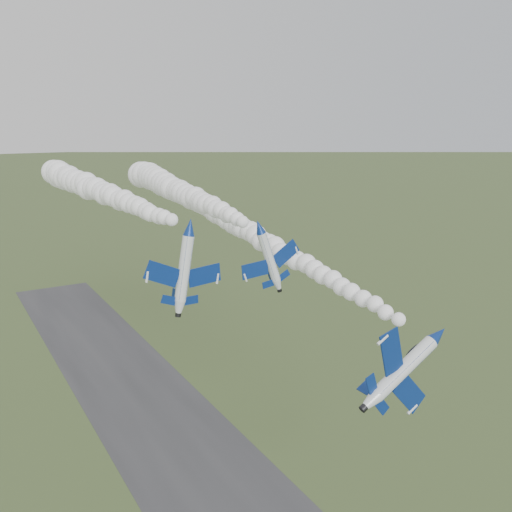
{
  "coord_description": "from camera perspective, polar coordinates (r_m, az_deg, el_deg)",
  "views": [
    {
      "loc": [
        -34.83,
        -44.3,
        58.71
      ],
      "look_at": [
        2.95,
        20.58,
        40.45
      ],
      "focal_mm": 40.0,
      "sensor_mm": 36.0,
      "label": 1
    }
  ],
  "objects": [
    {
      "name": "smoke_trail_jet_lead",
      "position": [
        101.17,
        0.93,
        1.45
      ],
      "size": [
        6.94,
        74.77,
        4.82
      ],
      "primitive_type": null,
      "rotation": [
        0.0,
        0.0,
        0.03
      ],
      "color": "silver"
    },
    {
      "name": "jet_pair_left",
      "position": [
        74.18,
        -6.6,
        2.9
      ],
      "size": [
        10.84,
        13.19,
        3.61
      ],
      "rotation": [
        0.0,
        0.18,
        0.05
      ],
      "color": "silver"
    },
    {
      "name": "jet_lead",
      "position": [
        70.55,
        17.85,
        -7.53
      ],
      "size": [
        5.96,
        14.43,
        10.51
      ],
      "rotation": [
        0.0,
        1.07,
        0.03
      ],
      "color": "silver"
    },
    {
      "name": "smoke_trail_jet_pair_right",
      "position": [
        107.76,
        -7.41,
        6.28
      ],
      "size": [
        7.41,
        58.92,
        5.86
      ],
      "primitive_type": null,
      "rotation": [
        0.0,
        0.0,
        -0.03
      ],
      "color": "silver"
    },
    {
      "name": "smoke_trail_jet_pair_left",
      "position": [
        105.44,
        -15.41,
        6.3
      ],
      "size": [
        8.36,
        62.66,
        5.32
      ],
      "primitive_type": null,
      "rotation": [
        0.0,
        0.0,
        0.05
      ],
      "color": "silver"
    },
    {
      "name": "runway",
      "position": [
        100.89,
        -4.46,
        -21.95
      ],
      "size": [
        24.0,
        260.0,
        0.04
      ],
      "primitive_type": "cube",
      "color": "#303033",
      "rests_on": "ground"
    },
    {
      "name": "jet_pair_right",
      "position": [
        79.21,
        0.35,
        2.95
      ],
      "size": [
        9.06,
        11.5,
        3.8
      ],
      "rotation": [
        0.0,
        -0.34,
        -0.03
      ],
      "color": "silver"
    }
  ]
}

